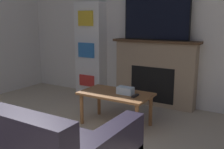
# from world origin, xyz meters

# --- Properties ---
(wall_back) EXTENTS (6.26, 0.06, 2.70)m
(wall_back) POSITION_xyz_m (0.00, 3.74, 1.35)
(wall_back) COLOR silver
(wall_back) RESTS_ON ground_plane
(fireplace) EXTENTS (1.49, 0.28, 1.12)m
(fireplace) POSITION_xyz_m (0.21, 3.60, 0.56)
(fireplace) COLOR tan
(fireplace) RESTS_ON ground_plane
(tv) EXTENTS (1.13, 0.03, 0.69)m
(tv) POSITION_xyz_m (0.21, 3.58, 1.46)
(tv) COLOR black
(tv) RESTS_ON fireplace
(coffee_table) EXTENTS (0.98, 0.56, 0.46)m
(coffee_table) POSITION_xyz_m (0.10, 2.47, 0.40)
(coffee_table) COLOR brown
(coffee_table) RESTS_ON ground_plane
(tissue_box) EXTENTS (0.22, 0.12, 0.10)m
(tissue_box) POSITION_xyz_m (0.25, 2.48, 0.51)
(tissue_box) COLOR silver
(tissue_box) RESTS_ON coffee_table
(remote_control) EXTENTS (0.04, 0.15, 0.02)m
(remote_control) POSITION_xyz_m (0.42, 2.44, 0.47)
(remote_control) COLOR black
(remote_control) RESTS_ON coffee_table
(bookshelf) EXTENTS (0.57, 0.29, 1.76)m
(bookshelf) POSITION_xyz_m (-1.11, 3.57, 0.88)
(bookshelf) COLOR white
(bookshelf) RESTS_ON ground_plane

